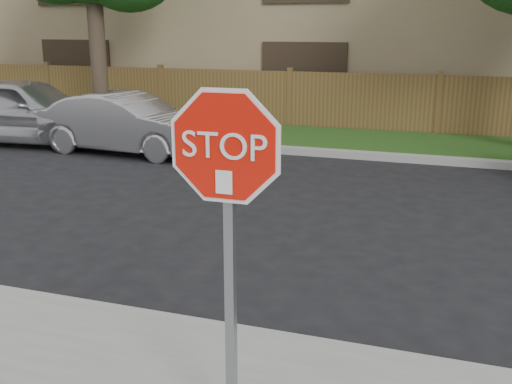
% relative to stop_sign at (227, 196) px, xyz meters
% --- Properties ---
extents(ground, '(90.00, 90.00, 0.00)m').
position_rel_stop_sign_xyz_m(ground, '(0.88, 1.48, -1.83)').
color(ground, black).
rests_on(ground, ground).
extents(far_curb, '(70.00, 0.30, 0.15)m').
position_rel_stop_sign_xyz_m(far_curb, '(0.88, 9.63, -1.75)').
color(far_curb, gray).
rests_on(far_curb, ground).
extents(grass_strip, '(70.00, 3.00, 0.12)m').
position_rel_stop_sign_xyz_m(grass_strip, '(0.88, 11.28, -1.77)').
color(grass_strip, '#1E4714').
rests_on(grass_strip, ground).
extents(fence, '(70.00, 0.12, 1.60)m').
position_rel_stop_sign_xyz_m(fence, '(0.88, 12.88, -1.03)').
color(fence, brown).
rests_on(fence, ground).
extents(apartment_building, '(35.20, 9.20, 7.20)m').
position_rel_stop_sign_xyz_m(apartment_building, '(0.88, 18.48, 1.70)').
color(apartment_building, '#9B8360').
rests_on(apartment_building, ground).
extents(stop_sign, '(1.01, 0.13, 2.55)m').
position_rel_stop_sign_xyz_m(stop_sign, '(0.00, 0.00, 0.00)').
color(stop_sign, gray).
rests_on(stop_sign, sidewalk_near).
extents(sedan_far_left, '(4.97, 2.30, 1.65)m').
position_rel_stop_sign_xyz_m(sedan_far_left, '(-8.74, 8.72, -1.01)').
color(sedan_far_left, silver).
rests_on(sedan_far_left, ground).
extents(sedan_left, '(4.26, 1.77, 1.37)m').
position_rel_stop_sign_xyz_m(sedan_left, '(-5.77, 8.50, -1.14)').
color(sedan_left, '#A7A7AB').
rests_on(sedan_left, ground).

